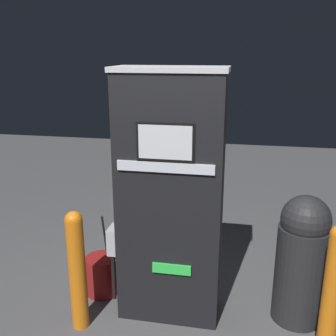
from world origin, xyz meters
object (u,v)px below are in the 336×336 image
gas_pump (170,199)px  safety_bollard (77,268)px  safety_bollard_far (333,288)px  squeegee_bucket (102,275)px  trash_bin (302,258)px

gas_pump → safety_bollard: gas_pump is taller
gas_pump → safety_bollard_far: 1.42m
gas_pump → squeegee_bucket: bearing=168.1°
safety_bollard_far → gas_pump: bearing=167.9°
gas_pump → safety_bollard_far: gas_pump is taller
safety_bollard → safety_bollard_far: safety_bollard_far is taller
gas_pump → squeegee_bucket: (-0.70, 0.15, -0.89)m
safety_bollard → trash_bin: (1.83, 0.46, 0.03)m
trash_bin → safety_bollard: bearing=-165.8°
trash_bin → squeegee_bucket: trash_bin is taller
gas_pump → trash_bin: 1.23m
safety_bollard_far → trash_bin: bearing=114.5°
gas_pump → trash_bin: bearing=5.6°
safety_bollard → safety_bollard_far: bearing=2.2°
trash_bin → gas_pump: bearing=-174.4°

